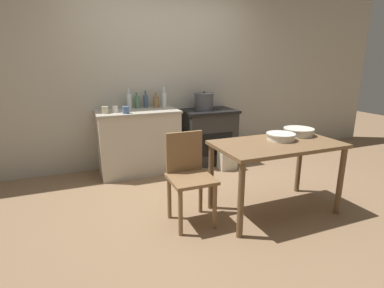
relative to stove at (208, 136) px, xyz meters
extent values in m
plane|color=#896B4C|center=(-0.61, -1.29, -0.40)|extent=(14.00, 14.00, 0.00)
cube|color=#B2AD9E|center=(-0.61, 0.30, 0.87)|extent=(8.00, 0.07, 2.55)
cube|color=beige|center=(-1.07, -0.02, 0.01)|extent=(1.06, 0.57, 0.83)
cube|color=#A9A08F|center=(-1.07, -0.02, 0.44)|extent=(1.09, 0.60, 0.03)
cube|color=#2D2B28|center=(0.00, 0.00, -0.02)|extent=(0.74, 0.53, 0.76)
cube|color=black|center=(0.00, 0.00, 0.38)|extent=(0.78, 0.57, 0.04)
cube|color=black|center=(0.00, -0.27, -0.07)|extent=(0.52, 0.01, 0.32)
cube|color=brown|center=(-0.05, -1.69, 0.31)|extent=(1.23, 0.68, 0.03)
cylinder|color=brown|center=(-0.62, -1.98, -0.06)|extent=(0.06, 0.06, 0.69)
cylinder|color=brown|center=(0.51, -1.98, -0.06)|extent=(0.06, 0.06, 0.69)
cylinder|color=brown|center=(-0.62, -1.39, -0.06)|extent=(0.06, 0.06, 0.69)
cylinder|color=brown|center=(0.51, -1.39, -0.06)|extent=(0.06, 0.06, 0.69)
cube|color=olive|center=(-0.92, -1.60, 0.05)|extent=(0.40, 0.40, 0.03)
cube|color=olive|center=(-0.92, -1.41, 0.25)|extent=(0.36, 0.03, 0.39)
cylinder|color=olive|center=(-1.09, -1.76, -0.19)|extent=(0.04, 0.04, 0.43)
cylinder|color=olive|center=(-0.76, -1.76, -0.19)|extent=(0.04, 0.04, 0.43)
cylinder|color=olive|center=(-1.09, -1.43, -0.19)|extent=(0.04, 0.04, 0.43)
cylinder|color=olive|center=(-0.76, -1.43, -0.19)|extent=(0.04, 0.04, 0.43)
cube|color=beige|center=(0.11, -0.41, -0.23)|extent=(0.24, 0.17, 0.34)
cylinder|color=#4C4C51|center=(-0.07, 0.02, 0.51)|extent=(0.27, 0.27, 0.23)
cylinder|color=#4C4C51|center=(-0.07, 0.02, 0.64)|extent=(0.29, 0.29, 0.02)
sphere|color=black|center=(-0.07, 0.02, 0.66)|extent=(0.02, 0.02, 0.02)
cylinder|color=silver|center=(0.04, -1.62, 0.36)|extent=(0.27, 0.27, 0.07)
cylinder|color=beige|center=(0.04, -1.62, 0.39)|extent=(0.29, 0.29, 0.01)
cylinder|color=silver|center=(0.34, -1.53, 0.36)|extent=(0.30, 0.30, 0.08)
cylinder|color=beige|center=(0.34, -1.53, 0.40)|extent=(0.32, 0.32, 0.01)
cylinder|color=olive|center=(-0.76, 0.14, 0.53)|extent=(0.08, 0.08, 0.15)
cylinder|color=olive|center=(-0.76, 0.14, 0.64)|extent=(0.03, 0.03, 0.06)
cylinder|color=silver|center=(-0.65, 0.11, 0.56)|extent=(0.07, 0.07, 0.21)
cylinder|color=silver|center=(-0.65, 0.11, 0.70)|extent=(0.03, 0.03, 0.08)
cylinder|color=silver|center=(-1.14, 0.14, 0.56)|extent=(0.07, 0.07, 0.21)
cylinder|color=silver|center=(-1.14, 0.14, 0.71)|extent=(0.03, 0.03, 0.08)
cylinder|color=#3D5675|center=(-0.89, 0.19, 0.54)|extent=(0.06, 0.06, 0.17)
cylinder|color=#3D5675|center=(-0.89, 0.19, 0.66)|extent=(0.02, 0.02, 0.07)
cylinder|color=#517F5B|center=(-1.02, 0.18, 0.54)|extent=(0.07, 0.07, 0.16)
cylinder|color=#517F5B|center=(-1.02, 0.18, 0.65)|extent=(0.03, 0.03, 0.06)
cylinder|color=beige|center=(-1.49, -0.11, 0.50)|extent=(0.08, 0.08, 0.09)
cylinder|color=#4C6B99|center=(-1.25, -0.21, 0.50)|extent=(0.09, 0.09, 0.09)
cylinder|color=silver|center=(-1.36, -0.08, 0.50)|extent=(0.08, 0.08, 0.08)
camera|label=1|loc=(-1.88, -3.98, 1.09)|focal=28.00mm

